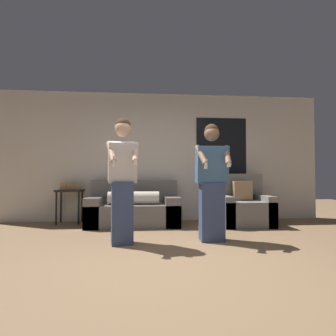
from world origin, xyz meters
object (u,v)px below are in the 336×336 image
Objects in this scene: couch at (134,209)px; side_table at (70,195)px; person_left at (122,179)px; person_right at (212,182)px; armchair at (243,207)px.

side_table is (-1.28, 0.23, 0.25)m from couch.
person_right is at bearing 3.83° from person_left.
person_left reaches higher than armchair.
couch is 1.75× the size of armchair.
person_left is at bearing -93.83° from couch.
armchair is 2.61m from person_left.
couch is at bearing -10.33° from side_table.
side_table is 0.47× the size of person_left.
side_table is 0.48× the size of person_right.
armchair is 0.58× the size of person_right.
armchair is (2.10, -0.17, 0.03)m from couch.
armchair is 1.59m from person_right.
person_right is (2.46, -1.59, 0.31)m from side_table.
person_left is at bearing -176.17° from person_right.
person_right is at bearing -32.86° from side_table.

